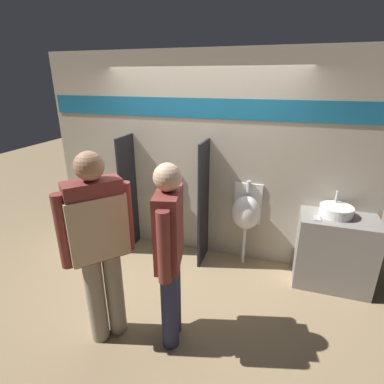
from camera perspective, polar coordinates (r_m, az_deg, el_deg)
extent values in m
plane|color=#997F5B|center=(4.05, -0.77, -14.86)|extent=(16.00, 16.00, 0.00)
cube|color=#B2A893|center=(3.99, 1.92, 6.14)|extent=(4.39, 0.06, 2.70)
cube|color=#19668E|center=(3.84, 1.88, 15.68)|extent=(4.31, 0.01, 0.24)
cube|color=gray|center=(3.98, 25.42, -10.22)|extent=(0.85, 0.50, 0.89)
cylinder|color=white|center=(3.80, 25.77, -3.27)|extent=(0.37, 0.37, 0.12)
cylinder|color=silver|center=(3.88, 25.85, -0.80)|extent=(0.03, 0.03, 0.14)
cube|color=#B7B7BC|center=(3.66, 22.73, -4.60)|extent=(0.07, 0.14, 0.01)
cube|color=black|center=(4.31, -11.99, -0.49)|extent=(0.03, 0.44, 1.65)
cube|color=black|center=(3.91, 2.19, -2.32)|extent=(0.03, 0.44, 1.65)
cylinder|color=silver|center=(4.36, -4.71, -7.78)|extent=(0.04, 0.04, 0.55)
ellipsoid|color=white|center=(4.15, -4.90, -1.97)|extent=(0.38, 0.30, 0.45)
cube|color=white|center=(4.25, -4.17, -0.41)|extent=(0.36, 0.02, 0.56)
cylinder|color=silver|center=(4.14, -4.45, 2.58)|extent=(0.06, 0.06, 0.16)
cylinder|color=silver|center=(4.11, 9.80, -9.96)|extent=(0.04, 0.04, 0.55)
ellipsoid|color=white|center=(3.89, 10.23, -3.89)|extent=(0.38, 0.30, 0.45)
cube|color=white|center=(4.00, 10.60, -2.17)|extent=(0.36, 0.02, 0.56)
cylinder|color=silver|center=(3.87, 10.76, 0.96)|extent=(0.06, 0.06, 0.16)
cylinder|color=white|center=(4.73, -18.27, -7.67)|extent=(0.42, 0.42, 0.37)
torus|color=white|center=(4.64, -18.54, -5.51)|extent=(0.43, 0.43, 0.04)
cube|color=white|center=(4.80, -16.70, -2.41)|extent=(0.37, 0.16, 0.33)
cylinder|color=silver|center=(4.70, -17.14, 0.24)|extent=(0.06, 0.06, 0.14)
cylinder|color=gray|center=(3.08, -17.78, -18.95)|extent=(0.17, 0.17, 0.89)
cylinder|color=gray|center=(3.10, -14.47, -18.14)|extent=(0.17, 0.17, 0.89)
cube|color=brown|center=(2.67, -17.83, -5.11)|extent=(0.46, 0.48, 0.71)
cube|color=#C6B289|center=(2.69, -17.70, -6.19)|extent=(0.50, 0.52, 0.56)
cylinder|color=brown|center=(2.65, -23.33, -6.93)|extent=(0.11, 0.11, 0.65)
cylinder|color=brown|center=(2.74, -12.37, -4.63)|extent=(0.11, 0.11, 0.65)
sphere|color=#A87A5B|center=(2.50, -19.02, 4.70)|extent=(0.24, 0.24, 0.24)
cylinder|color=#282D4C|center=(2.91, -4.25, -21.06)|extent=(0.16, 0.16, 0.85)
cylinder|color=#282D4C|center=(3.03, -3.73, -18.95)|extent=(0.16, 0.16, 0.85)
cube|color=brown|center=(2.54, -4.41, -6.89)|extent=(0.29, 0.48, 0.67)
cylinder|color=brown|center=(2.34, -5.38, -10.50)|extent=(0.11, 0.11, 0.62)
cylinder|color=brown|center=(2.78, -3.57, -5.08)|extent=(0.11, 0.11, 0.62)
sphere|color=beige|center=(2.36, -4.72, 2.83)|extent=(0.23, 0.23, 0.23)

